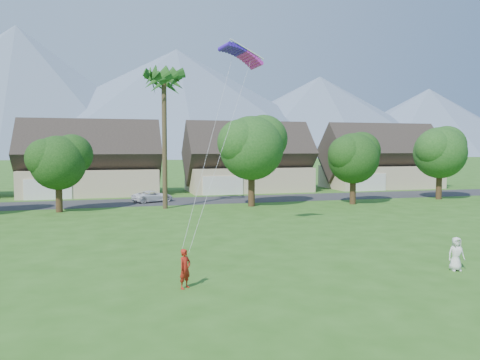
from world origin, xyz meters
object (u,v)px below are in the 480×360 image
object	(u,v)px
kite_flyer	(185,269)
parafoil_kite	(242,53)
parked_car	(153,196)
watcher	(456,254)

from	to	relation	value
kite_flyer	parafoil_kite	distance (m)	15.15
parked_car	parafoil_kite	distance (m)	23.09
kite_flyer	parked_car	world-z (taller)	kite_flyer
watcher	parked_car	bearing A→B (deg)	121.12
watcher	parafoil_kite	distance (m)	16.36
watcher	parafoil_kite	xyz separation A→B (m)	(-7.15, 10.32, 10.48)
parked_car	watcher	bearing A→B (deg)	177.46
kite_flyer	parked_car	size ratio (longest dim) A/B	0.38
kite_flyer	watcher	distance (m)	12.14
watcher	parked_car	xyz separation A→B (m)	(-10.97, 30.44, -0.19)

